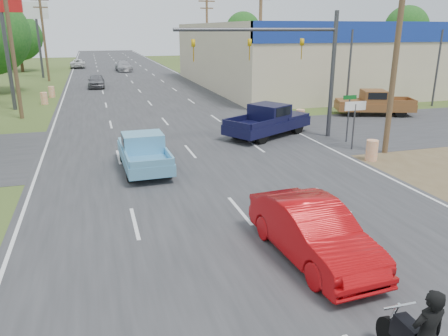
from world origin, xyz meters
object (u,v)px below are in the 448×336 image
object	(u,v)px
distant_car_white	(78,64)
distant_car_grey	(96,81)
blue_pickup	(143,151)
navy_pickup	(269,120)
distant_car_silver	(124,66)
red_convertible	(313,232)
brown_pickup	(373,103)

from	to	relation	value
distant_car_white	distant_car_grey	bearing A→B (deg)	95.17
blue_pickup	navy_pickup	xyz separation A→B (m)	(7.84, 4.30, 0.12)
navy_pickup	blue_pickup	bearing A→B (deg)	-90.90
navy_pickup	distant_car_white	size ratio (longest dim) A/B	1.21
blue_pickup	distant_car_white	world-z (taller)	blue_pickup
distant_car_silver	red_convertible	bearing A→B (deg)	-92.53
brown_pickup	distant_car_white	size ratio (longest dim) A/B	1.18
blue_pickup	brown_pickup	xyz separation A→B (m)	(17.54, 8.19, 0.09)
red_convertible	distant_car_grey	xyz separation A→B (m)	(-4.95, 39.55, -0.08)
red_convertible	navy_pickup	bearing A→B (deg)	68.36
blue_pickup	navy_pickup	size ratio (longest dim) A/B	0.83
distant_car_silver	distant_car_white	xyz separation A→B (m)	(-6.64, 7.99, -0.08)
distant_car_grey	distant_car_silver	bearing A→B (deg)	79.05
red_convertible	brown_pickup	distance (m)	22.63
red_convertible	blue_pickup	xyz separation A→B (m)	(-3.45, 9.51, 0.03)
navy_pickup	distant_car_grey	size ratio (longest dim) A/B	1.42
red_convertible	blue_pickup	bearing A→B (deg)	105.92
navy_pickup	distant_car_grey	world-z (taller)	navy_pickup
navy_pickup	distant_car_grey	bearing A→B (deg)	170.33
distant_car_silver	navy_pickup	bearing A→B (deg)	-86.67
brown_pickup	distant_car_white	bearing A→B (deg)	43.68
navy_pickup	distant_car_silver	bearing A→B (deg)	156.93
distant_car_white	blue_pickup	bearing A→B (deg)	93.97
distant_car_grey	brown_pickup	bearing A→B (deg)	-47.04
red_convertible	navy_pickup	world-z (taller)	navy_pickup
distant_car_silver	distant_car_white	size ratio (longest dim) A/B	1.06
brown_pickup	distant_car_silver	bearing A→B (deg)	39.91
blue_pickup	navy_pickup	bearing A→B (deg)	27.30
blue_pickup	distant_car_white	bearing A→B (deg)	92.52
red_convertible	distant_car_white	world-z (taller)	red_convertible
blue_pickup	distant_car_silver	world-z (taller)	blue_pickup
brown_pickup	distant_car_grey	distance (m)	28.99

